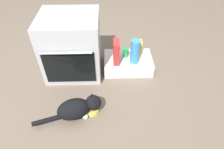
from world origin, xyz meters
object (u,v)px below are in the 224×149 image
at_px(oven, 72,46).
at_px(food_bowl, 92,110).
at_px(cereal_box, 116,52).
at_px(water_bottle, 135,52).
at_px(cat, 77,108).
at_px(snack_bag, 137,47).
at_px(soda_can, 126,52).
at_px(pantry_cabinet, 128,63).

bearing_deg(oven, food_bowl, -70.13).
xyz_separation_m(oven, cereal_box, (0.52, -0.05, -0.06)).
bearing_deg(water_bottle, cat, -133.86).
height_order(food_bowl, snack_bag, snack_bag).
distance_m(cat, cereal_box, 0.80).
xyz_separation_m(soda_can, cereal_box, (-0.12, -0.10, 0.08)).
distance_m(cat, soda_can, 0.94).
bearing_deg(soda_can, cereal_box, -141.23).
xyz_separation_m(food_bowl, soda_can, (0.40, 0.72, 0.19)).
bearing_deg(pantry_cabinet, cereal_box, -157.56).
bearing_deg(food_bowl, cereal_box, 66.18).
bearing_deg(pantry_cabinet, oven, -179.14).
distance_m(oven, cereal_box, 0.52).
bearing_deg(oven, cat, -81.41).
height_order(food_bowl, water_bottle, water_bottle).
height_order(food_bowl, soda_can, soda_can).
height_order(oven, cat, oven).
bearing_deg(snack_bag, water_bottle, -104.73).
bearing_deg(cereal_box, food_bowl, -113.82).
bearing_deg(water_bottle, oven, 174.84).
bearing_deg(soda_can, food_bowl, -118.92).
height_order(pantry_cabinet, water_bottle, water_bottle).
relative_size(cereal_box, water_bottle, 0.93).
height_order(soda_can, water_bottle, water_bottle).
height_order(oven, cereal_box, oven).
bearing_deg(pantry_cabinet, snack_bag, 43.50).
relative_size(pantry_cabinet, soda_can, 4.97).
relative_size(cat, snack_bag, 3.65).
distance_m(oven, food_bowl, 0.79).
xyz_separation_m(oven, cat, (0.11, -0.72, -0.24)).
bearing_deg(oven, water_bottle, -5.16).
distance_m(pantry_cabinet, water_bottle, 0.25).
bearing_deg(soda_can, pantry_cabinet, -51.76).
bearing_deg(oven, cereal_box, -5.85).
xyz_separation_m(oven, pantry_cabinet, (0.67, 0.01, -0.28)).
bearing_deg(food_bowl, soda_can, 61.08).
bearing_deg(soda_can, oven, -175.84).
bearing_deg(snack_bag, cat, -128.92).
relative_size(soda_can, water_bottle, 0.40).
xyz_separation_m(cat, cereal_box, (0.41, 0.66, 0.18)).
relative_size(snack_bag, cereal_box, 0.64).
xyz_separation_m(snack_bag, water_bottle, (-0.05, -0.18, 0.06)).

